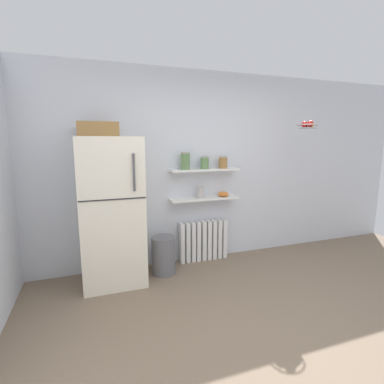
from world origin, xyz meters
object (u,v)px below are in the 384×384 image
at_px(refrigerator, 111,209).
at_px(storage_jar_1, 205,163).
at_px(radiator, 203,241).
at_px(hanging_fruit_basket, 308,125).
at_px(storage_jar_0, 185,161).
at_px(storage_jar_2, 223,162).
at_px(vase, 200,192).
at_px(trash_bin, 163,255).
at_px(shelf_bowl, 223,194).

height_order(refrigerator, storage_jar_1, refrigerator).
relative_size(radiator, hanging_fruit_basket, 2.52).
height_order(storage_jar_0, hanging_fruit_basket, hanging_fruit_basket).
relative_size(storage_jar_2, vase, 1.04).
height_order(storage_jar_2, hanging_fruit_basket, hanging_fruit_basket).
height_order(trash_bin, hanging_fruit_basket, hanging_fruit_basket).
bearing_deg(hanging_fruit_basket, radiator, 157.95).
bearing_deg(trash_bin, refrigerator, -179.83).
relative_size(radiator, vase, 4.31).
bearing_deg(refrigerator, storage_jar_2, 7.75).
bearing_deg(refrigerator, storage_jar_1, 9.42).
xyz_separation_m(storage_jar_1, storage_jar_2, (0.27, 0.00, -0.00)).
xyz_separation_m(refrigerator, shelf_bowl, (1.54, 0.21, 0.05)).
height_order(storage_jar_2, shelf_bowl, storage_jar_2).
relative_size(storage_jar_1, trash_bin, 0.36).
bearing_deg(vase, shelf_bowl, 0.00).
distance_m(storage_jar_2, vase, 0.52).
bearing_deg(storage_jar_2, shelf_bowl, -0.00).
height_order(storage_jar_0, shelf_bowl, storage_jar_0).
bearing_deg(hanging_fruit_basket, storage_jar_2, 154.03).
distance_m(refrigerator, shelf_bowl, 1.56).
relative_size(shelf_bowl, hanging_fruit_basket, 0.55).
distance_m(storage_jar_0, storage_jar_1, 0.28).
bearing_deg(storage_jar_0, vase, -0.00).
xyz_separation_m(storage_jar_0, storage_jar_1, (0.27, -0.00, -0.03)).
bearing_deg(storage_jar_1, refrigerator, -170.58).
distance_m(refrigerator, vase, 1.22).
bearing_deg(trash_bin, storage_jar_2, 12.73).
xyz_separation_m(radiator, shelf_bowl, (0.29, -0.03, 0.66)).
bearing_deg(shelf_bowl, radiator, 174.03).
xyz_separation_m(storage_jar_1, shelf_bowl, (0.29, 0.00, -0.45)).
height_order(storage_jar_1, shelf_bowl, storage_jar_1).
bearing_deg(hanging_fruit_basket, storage_jar_1, 159.14).
height_order(storage_jar_0, vase, storage_jar_0).
distance_m(storage_jar_1, trash_bin, 1.33).
bearing_deg(storage_jar_1, storage_jar_0, 180.00).
relative_size(radiator, storage_jar_0, 3.02).
distance_m(storage_jar_2, shelf_bowl, 0.44).
bearing_deg(storage_jar_1, radiator, 90.00).
relative_size(radiator, storage_jar_2, 4.16).
xyz_separation_m(radiator, storage_jar_0, (-0.27, -0.03, 1.13)).
relative_size(storage_jar_0, vase, 1.43).
bearing_deg(vase, radiator, 26.73).
bearing_deg(refrigerator, vase, 9.88).
xyz_separation_m(refrigerator, hanging_fruit_basket, (2.51, -0.27, 0.99)).
xyz_separation_m(trash_bin, hanging_fruit_basket, (1.90, -0.27, 1.64)).
bearing_deg(radiator, storage_jar_0, -173.75).
distance_m(storage_jar_0, trash_bin, 1.25).
bearing_deg(radiator, storage_jar_1, -90.00).
relative_size(refrigerator, storage_jar_2, 11.19).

